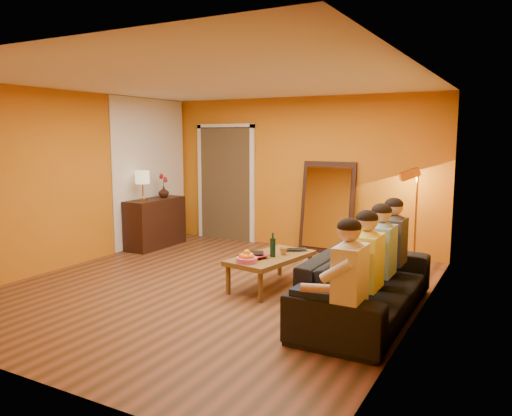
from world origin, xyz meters
The scene contains 27 objects.
room_shell centered at (0.00, 0.37, 1.30)m, with size 5.00×5.50×2.60m.
white_accent centered at (-2.48, 1.75, 1.30)m, with size 0.02×1.90×2.58m, color white.
doorway_recess centered at (-1.50, 2.83, 1.05)m, with size 1.06×0.30×2.10m, color #3F2D19.
door_jamb_left centered at (-2.07, 2.71, 1.05)m, with size 0.08×0.06×2.20m, color white.
door_jamb_right centered at (-0.93, 2.71, 1.05)m, with size 0.08×0.06×2.20m, color white.
door_header centered at (-1.50, 2.71, 2.12)m, with size 1.22×0.06×0.08m, color white.
mirror_frame centered at (0.55, 2.63, 0.76)m, with size 0.92×0.06×1.52m, color #311910.
mirror_glass centered at (0.55, 2.59, 0.76)m, with size 0.78×0.02×1.36m, color white.
sideboard centered at (-2.24, 1.55, 0.42)m, with size 0.44×1.18×0.85m, color #311910.
table_lamp centered at (-2.24, 1.25, 1.10)m, with size 0.24×0.24×0.51m, color beige, non-canonical shape.
sofa centered at (2.00, -0.02, 0.35)m, with size 0.94×2.40×0.70m, color black.
coffee_table centered at (0.64, 0.38, 0.21)m, with size 0.62×1.22×0.42m, color brown, non-canonical shape.
floor_lamp centered at (2.05, 2.33, 0.72)m, with size 0.30×0.24×1.44m, color #BC7C37, non-canonical shape.
dog centered at (1.59, 0.37, 0.32)m, with size 0.35×0.55×0.65m, color #946A43, non-canonical shape.
person_far_left centered at (2.13, -1.02, 0.61)m, with size 0.70×0.44×1.22m, color silver, non-canonical shape.
person_mid_left centered at (2.13, -0.47, 0.61)m, with size 0.70×0.44×1.22m, color #F0F050, non-canonical shape.
person_mid_right centered at (2.13, 0.08, 0.61)m, with size 0.70×0.44×1.22m, color #87B0D1, non-canonical shape.
person_far_right centered at (2.13, 0.63, 0.61)m, with size 0.70×0.44×1.22m, color #37363C, non-canonical shape.
fruit_bowl centered at (0.54, -0.07, 0.50)m, with size 0.26×0.26×0.16m, color #DA4D7C, non-canonical shape.
wine_bottle centered at (0.69, 0.33, 0.58)m, with size 0.07×0.07×0.31m, color black.
tumbler centered at (0.76, 0.50, 0.47)m, with size 0.10×0.10×0.10m, color #B27F3F.
laptop centered at (0.82, 0.73, 0.43)m, with size 0.34×0.22×0.03m, color black.
book_lower centered at (0.46, 0.18, 0.43)m, with size 0.17×0.23×0.02m, color #311910.
book_mid centered at (0.47, 0.19, 0.45)m, with size 0.20×0.27×0.02m, color #A3121D.
book_upper centered at (0.46, 0.17, 0.47)m, with size 0.16×0.22×0.02m, color black.
vase centered at (-2.24, 1.80, 0.95)m, with size 0.19×0.19×0.20m, color #311910.
flowers centered at (-2.24, 1.80, 1.18)m, with size 0.17×0.17×0.42m, color #A3121D, non-canonical shape.
Camera 1 is at (3.45, -5.19, 1.94)m, focal length 35.00 mm.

